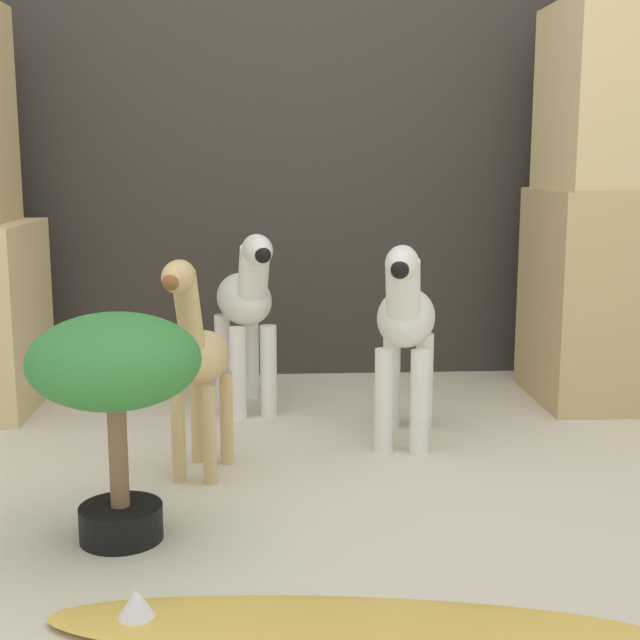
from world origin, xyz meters
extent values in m
plane|color=beige|center=(0.00, 0.00, 0.00)|extent=(14.00, 14.00, 0.00)
cube|color=#38332D|center=(0.00, 1.71, 1.10)|extent=(6.40, 0.08, 2.20)
cylinder|color=white|center=(0.35, 0.73, 0.15)|extent=(0.05, 0.05, 0.29)
cylinder|color=white|center=(0.25, 0.75, 0.15)|extent=(0.05, 0.05, 0.29)
cylinder|color=white|center=(0.40, 0.96, 0.15)|extent=(0.05, 0.05, 0.29)
cylinder|color=white|center=(0.30, 0.98, 0.15)|extent=(0.05, 0.05, 0.29)
ellipsoid|color=white|center=(0.32, 0.85, 0.36)|extent=(0.24, 0.37, 0.17)
cylinder|color=white|center=(0.29, 0.71, 0.47)|extent=(0.12, 0.15, 0.18)
ellipsoid|color=white|center=(0.28, 0.67, 0.54)|extent=(0.12, 0.18, 0.10)
sphere|color=black|center=(0.27, 0.60, 0.53)|extent=(0.05, 0.05, 0.05)
cube|color=black|center=(0.29, 0.71, 0.48)|extent=(0.04, 0.08, 0.14)
cylinder|color=white|center=(-0.07, 1.12, 0.15)|extent=(0.05, 0.05, 0.29)
cylinder|color=white|center=(-0.17, 1.09, 0.15)|extent=(0.05, 0.05, 0.29)
cylinder|color=white|center=(-0.13, 1.35, 0.15)|extent=(0.05, 0.05, 0.29)
cylinder|color=white|center=(-0.23, 1.32, 0.15)|extent=(0.05, 0.05, 0.29)
ellipsoid|color=white|center=(-0.15, 1.22, 0.36)|extent=(0.24, 0.37, 0.17)
cylinder|color=white|center=(-0.11, 1.08, 0.47)|extent=(0.12, 0.16, 0.18)
ellipsoid|color=white|center=(-0.10, 1.04, 0.54)|extent=(0.13, 0.18, 0.10)
sphere|color=black|center=(-0.09, 0.97, 0.53)|extent=(0.05, 0.05, 0.05)
cube|color=black|center=(-0.11, 1.08, 0.48)|extent=(0.04, 0.08, 0.14)
cylinder|color=tan|center=(-0.22, 0.52, 0.13)|extent=(0.03, 0.03, 0.25)
cylinder|color=tan|center=(-0.30, 0.54, 0.13)|extent=(0.03, 0.03, 0.25)
cylinder|color=tan|center=(-0.19, 0.67, 0.13)|extent=(0.03, 0.03, 0.25)
cylinder|color=tan|center=(-0.26, 0.69, 0.13)|extent=(0.03, 0.03, 0.25)
ellipsoid|color=tan|center=(-0.24, 0.60, 0.31)|extent=(0.18, 0.25, 0.14)
cylinder|color=tan|center=(-0.26, 0.51, 0.44)|extent=(0.09, 0.14, 0.22)
ellipsoid|color=tan|center=(-0.28, 0.44, 0.54)|extent=(0.10, 0.14, 0.08)
sphere|color=brown|center=(-0.29, 0.39, 0.53)|extent=(0.04, 0.04, 0.04)
cylinder|color=black|center=(-0.39, 0.19, 0.04)|extent=(0.18, 0.18, 0.08)
cylinder|color=brown|center=(-0.39, 0.19, 0.19)|extent=(0.04, 0.04, 0.22)
ellipsoid|color=#337F38|center=(-0.39, 0.19, 0.40)|extent=(0.36, 0.36, 0.20)
ellipsoid|color=gold|center=(0.07, -0.23, 0.01)|extent=(1.10, 0.36, 0.02)
cone|color=white|center=(-0.31, -0.18, 0.04)|extent=(0.07, 0.07, 0.05)
camera|label=1|loc=(-0.07, -1.64, 0.81)|focal=50.00mm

